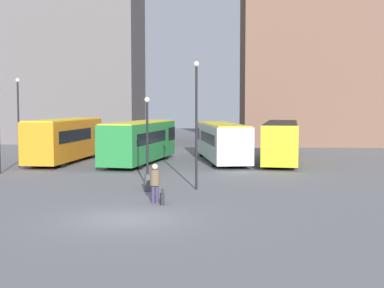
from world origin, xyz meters
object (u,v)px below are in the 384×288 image
Objects in this scene: bus_2 at (221,140)px; bus_3 at (281,140)px; suitcase at (162,199)px; bus_1 at (140,141)px; trash_bin at (150,183)px; traveler at (155,180)px; bus_0 at (66,139)px; lamp_post_1 at (196,116)px; lamp_post_2 at (147,134)px; lamp_post_0 at (18,116)px.

bus_3 is (4.56, -0.68, 0.07)m from bus_2.
suitcase is (-2.54, -18.42, -1.34)m from bus_2.
trash_bin is (2.40, -12.75, -1.27)m from bus_1.
traveler is at bearing 164.44° from bus_3.
bus_0 reaches higher than bus_2.
bus_1 is 15.35× the size of suitcase.
bus_1 is (5.78, -0.51, -0.09)m from bus_0.
bus_2 is 7.09× the size of traveler.
suitcase is 5.73m from lamp_post_1.
lamp_post_2 is at bearing 154.95° from bus_3.
bus_3 is at bearing -107.47° from bus_2.
traveler is at bearing -49.46° from lamp_post_0.
bus_2 is 18.65m from suitcase.
traveler is (3.09, -16.09, -0.65)m from bus_1.
bus_0 is at bearing 129.73° from lamp_post_1.
bus_1 is 0.96× the size of bus_3.
bus_1 reaches higher than traveler.
bus_3 is 15.56m from lamp_post_2.
suitcase is 0.85× the size of trash_bin.
bus_3 is at bearing -38.04° from traveler.
bus_3 is 1.77× the size of lamp_post_1.
bus_0 is 6.08× the size of traveler.
traveler is (8.87, -16.60, -0.74)m from bus_0.
bus_3 is 15.96× the size of suitcase.
bus_1 is at bearing 99.17° from bus_2.
bus_1 is 13.07× the size of trash_bin.
bus_3 reaches higher than trash_bin.
lamp_post_1 is at bearing 14.78° from trash_bin.
bus_2 is at bearing 89.18° from bus_3.
lamp_post_0 reaches higher than bus_1.
lamp_post_2 is at bearing 103.45° from trash_bin.
bus_1 is at bearing 21.57° from lamp_post_0.
trash_bin is (8.18, -13.27, -1.35)m from bus_0.
lamp_post_1 is (10.51, -12.65, 2.01)m from bus_0.
lamp_post_1 is at bearing -8.20° from lamp_post_2.
bus_2 is 2.02× the size of lamp_post_0.
bus_3 reaches higher than traveler.
lamp_post_0 is (-11.42, 13.31, 3.34)m from suitcase.
bus_1 is at bearing 100.66° from trash_bin.
bus_1 is 1.80× the size of lamp_post_0.
bus_2 is at bearing 84.91° from lamp_post_1.
bus_1 reaches higher than trash_bin.
suitcase is (3.45, -16.46, -1.44)m from bus_1.
bus_1 is at bearing 111.30° from lamp_post_1.
bus_1 is 0.89× the size of bus_2.
bus_3 is 2.44× the size of lamp_post_2.
bus_0 is 19.38m from suitcase.
trash_bin is at bearing -143.78° from bus_0.
traveler is 3.46m from trash_bin.
lamp_post_0 is 13.32m from lamp_post_2.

